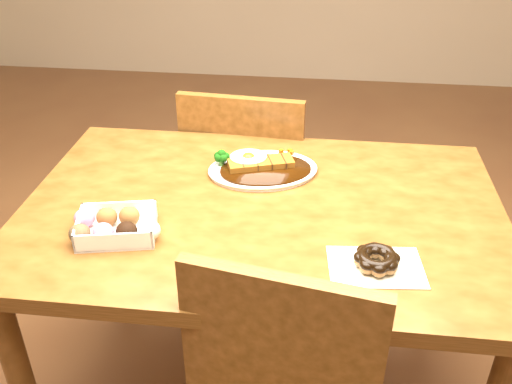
# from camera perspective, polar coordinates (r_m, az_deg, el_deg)

# --- Properties ---
(table) EXTENTS (1.20, 0.80, 0.75)m
(table) POSITION_cam_1_polar(r_m,az_deg,el_deg) (1.48, 0.59, -4.60)
(table) COLOR #4A2C0E
(table) RESTS_ON ground
(chair_far) EXTENTS (0.45, 0.45, 0.87)m
(chair_far) POSITION_cam_1_polar(r_m,az_deg,el_deg) (2.03, -0.68, 0.44)
(chair_far) COLOR #4A2C0E
(chair_far) RESTS_ON ground
(katsu_curry_plate) EXTENTS (0.34, 0.28, 0.06)m
(katsu_curry_plate) POSITION_cam_1_polar(r_m,az_deg,el_deg) (1.57, 0.49, 2.49)
(katsu_curry_plate) COLOR white
(katsu_curry_plate) RESTS_ON table
(donut_box) EXTENTS (0.21, 0.17, 0.05)m
(donut_box) POSITION_cam_1_polar(r_m,az_deg,el_deg) (1.35, -13.96, -3.28)
(donut_box) COLOR white
(donut_box) RESTS_ON table
(pon_de_ring) EXTENTS (0.21, 0.16, 0.04)m
(pon_de_ring) POSITION_cam_1_polar(r_m,az_deg,el_deg) (1.24, 11.97, -6.66)
(pon_de_ring) COLOR silver
(pon_de_ring) RESTS_ON table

